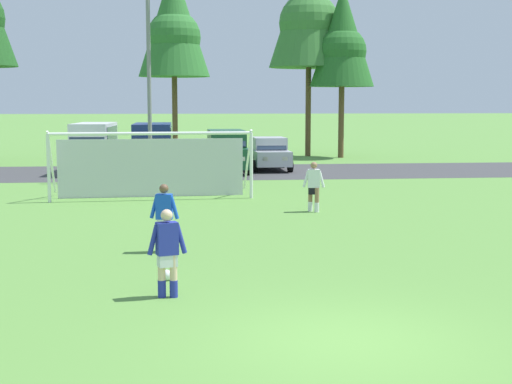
# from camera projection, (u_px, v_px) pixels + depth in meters

# --- Properties ---
(ground_plane) EXTENTS (400.00, 400.00, 0.00)m
(ground_plane) POSITION_uv_depth(u_px,v_px,m) (250.00, 204.00, 25.83)
(ground_plane) COLOR #598C3D
(parking_lot_strip) EXTENTS (52.00, 8.40, 0.01)m
(parking_lot_strip) POSITION_uv_depth(u_px,v_px,m) (228.00, 172.00, 37.68)
(parking_lot_strip) COLOR #3D3D3F
(parking_lot_strip) RESTS_ON ground
(soccer_ball) EXTENTS (0.22, 0.22, 0.22)m
(soccer_ball) POSITION_uv_depth(u_px,v_px,m) (167.00, 275.00, 14.75)
(soccer_ball) COLOR white
(soccer_ball) RESTS_ON ground
(soccer_goal) EXTENTS (7.52, 2.37, 2.57)m
(soccer_goal) POSITION_uv_depth(u_px,v_px,m) (152.00, 163.00, 27.43)
(soccer_goal) COLOR white
(soccer_goal) RESTS_ON ground
(player_striker_near) EXTENTS (0.75, 0.34, 1.64)m
(player_striker_near) POSITION_uv_depth(u_px,v_px,m) (167.00, 253.00, 13.39)
(player_striker_near) COLOR beige
(player_striker_near) RESTS_ON ground
(player_midfield_center) EXTENTS (0.72, 0.33, 1.64)m
(player_midfield_center) POSITION_uv_depth(u_px,v_px,m) (164.00, 218.00, 17.47)
(player_midfield_center) COLOR brown
(player_midfield_center) RESTS_ON ground
(player_defender_far) EXTENTS (0.73, 0.35, 1.64)m
(player_defender_far) POSITION_uv_depth(u_px,v_px,m) (314.00, 187.00, 23.89)
(player_defender_far) COLOR #936B4C
(player_defender_far) RESTS_ON ground
(parked_car_slot_far_left) EXTENTS (2.38, 4.89, 2.52)m
(parked_car_slot_far_left) POSITION_uv_depth(u_px,v_px,m) (94.00, 147.00, 36.89)
(parked_car_slot_far_left) COLOR silver
(parked_car_slot_far_left) RESTS_ON ground
(parked_car_slot_left) EXTENTS (2.22, 4.81, 2.52)m
(parked_car_slot_left) POSITION_uv_depth(u_px,v_px,m) (153.00, 147.00, 36.19)
(parked_car_slot_left) COLOR navy
(parked_car_slot_left) RESTS_ON ground
(parked_car_slot_center_left) EXTENTS (2.25, 4.66, 2.16)m
(parked_car_slot_center_left) POSITION_uv_depth(u_px,v_px,m) (227.00, 151.00, 37.19)
(parked_car_slot_center_left) COLOR #194C2D
(parked_car_slot_center_left) RESTS_ON ground
(parked_car_slot_center) EXTENTS (2.10, 4.23, 1.72)m
(parked_car_slot_center) POSITION_uv_depth(u_px,v_px,m) (269.00, 153.00, 38.64)
(parked_car_slot_center) COLOR #B2B2BC
(parked_car_slot_center) RESTS_ON ground
(tree_mid_left) EXTENTS (4.72, 4.72, 12.58)m
(tree_mid_left) POSITION_uv_depth(u_px,v_px,m) (174.00, 24.00, 48.02)
(tree_mid_left) COLOR brown
(tree_mid_left) RESTS_ON ground
(tree_center_back) EXTENTS (5.24, 5.24, 13.98)m
(tree_center_back) POSITION_uv_depth(u_px,v_px,m) (309.00, 8.00, 47.59)
(tree_center_back) COLOR brown
(tree_center_back) RESTS_ON ground
(tree_mid_right) EXTENTS (4.10, 4.10, 10.93)m
(tree_mid_right) POSITION_uv_depth(u_px,v_px,m) (342.00, 39.00, 46.41)
(tree_mid_right) COLOR brown
(tree_mid_right) RESTS_ON ground
(street_lamp) EXTENTS (2.00, 0.32, 8.35)m
(street_lamp) POSITION_uv_depth(u_px,v_px,m) (153.00, 85.00, 32.47)
(street_lamp) COLOR slate
(street_lamp) RESTS_ON ground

